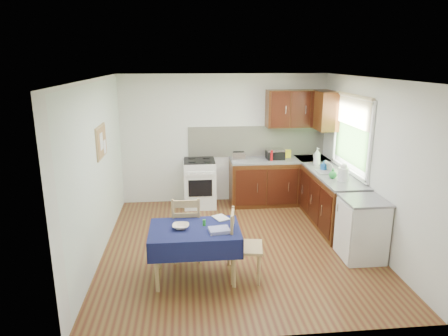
{
  "coord_description": "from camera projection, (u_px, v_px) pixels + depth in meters",
  "views": [
    {
      "loc": [
        -0.75,
        -5.54,
        2.75
      ],
      "look_at": [
        -0.18,
        0.26,
        1.17
      ],
      "focal_mm": 32.0,
      "sensor_mm": 36.0,
      "label": 1
    }
  ],
  "objects": [
    {
      "name": "window",
      "position": [
        352.0,
        129.0,
        6.54
      ],
      "size": [
        0.04,
        1.48,
        1.26
      ],
      "color": "#2C5021",
      "rests_on": "wall_right"
    },
    {
      "name": "chair_far",
      "position": [
        186.0,
        226.0,
        5.56
      ],
      "size": [
        0.43,
        0.43,
        0.96
      ],
      "rotation": [
        0.0,
        0.0,
        3.12
      ],
      "color": "#A38B51",
      "rests_on": "ground"
    },
    {
      "name": "wall_back",
      "position": [
        224.0,
        139.0,
        7.8
      ],
      "size": [
        4.0,
        0.02,
        2.5
      ],
      "primitive_type": "cube",
      "color": "silver",
      "rests_on": "ground"
    },
    {
      "name": "soap_bottle_b",
      "position": [
        324.0,
        166.0,
        6.85
      ],
      "size": [
        0.11,
        0.11,
        0.18
      ],
      "primitive_type": "imported",
      "rotation": [
        0.0,
        0.0,
        2.24
      ],
      "color": "#1C5DA8",
      "rests_on": "worktop_right"
    },
    {
      "name": "corkboard",
      "position": [
        101.0,
        142.0,
        5.79
      ],
      "size": [
        0.04,
        0.62,
        0.47
      ],
      "color": "#A38B51",
      "rests_on": "wall_left"
    },
    {
      "name": "plate_bowl",
      "position": [
        181.0,
        226.0,
        5.03
      ],
      "size": [
        0.23,
        0.23,
        0.05
      ],
      "primitive_type": "imported",
      "rotation": [
        0.0,
        0.0,
        -0.08
      ],
      "color": "#F0DEC4",
      "rests_on": "dining_table"
    },
    {
      "name": "soap_bottle_a",
      "position": [
        317.0,
        157.0,
        7.18
      ],
      "size": [
        0.14,
        0.14,
        0.32
      ],
      "primitive_type": "imported",
      "rotation": [
        0.0,
        0.0,
        0.17
      ],
      "color": "white",
      "rests_on": "worktop_right"
    },
    {
      "name": "tea_towel",
      "position": [
        219.0,
        230.0,
        4.93
      ],
      "size": [
        0.27,
        0.23,
        0.04
      ],
      "primitive_type": "cube",
      "rotation": [
        0.0,
        0.0,
        0.13
      ],
      "color": "navy",
      "rests_on": "dining_table"
    },
    {
      "name": "wall_right",
      "position": [
        370.0,
        163.0,
        5.97
      ],
      "size": [
        0.02,
        4.2,
        2.5
      ],
      "primitive_type": "cube",
      "color": "silver",
      "rests_on": "ground"
    },
    {
      "name": "splashback",
      "position": [
        257.0,
        141.0,
        7.86
      ],
      "size": [
        2.7,
        0.02,
        0.6
      ],
      "primitive_type": "cube",
      "color": "beige",
      "rests_on": "wall_back"
    },
    {
      "name": "spice_jar",
      "position": [
        204.0,
        223.0,
        5.11
      ],
      "size": [
        0.04,
        0.04,
        0.08
      ],
      "primitive_type": "cylinder",
      "color": "#248529",
      "rests_on": "dining_table"
    },
    {
      "name": "dish_rack",
      "position": [
        329.0,
        171.0,
        6.76
      ],
      "size": [
        0.39,
        0.3,
        0.19
      ],
      "rotation": [
        0.0,
        0.0,
        -0.4
      ],
      "color": "#929297",
      "rests_on": "worktop_right"
    },
    {
      "name": "chair_near",
      "position": [
        242.0,
        243.0,
        5.07
      ],
      "size": [
        0.47,
        0.47,
        0.93
      ],
      "rotation": [
        0.0,
        0.0,
        1.4
      ],
      "color": "#A38B51",
      "rests_on": "ground"
    },
    {
      "name": "kettle",
      "position": [
        343.0,
        173.0,
        6.27
      ],
      "size": [
        0.17,
        0.17,
        0.28
      ],
      "color": "white",
      "rests_on": "worktop_right"
    },
    {
      "name": "ceiling",
      "position": [
        239.0,
        79.0,
        5.45
      ],
      "size": [
        4.0,
        4.2,
        0.02
      ],
      "primitive_type": "cube",
      "color": "white",
      "rests_on": "wall_back"
    },
    {
      "name": "book",
      "position": [
        215.0,
        219.0,
        5.31
      ],
      "size": [
        0.25,
        0.28,
        0.02
      ],
      "primitive_type": "imported",
      "rotation": [
        0.0,
        0.0,
        0.43
      ],
      "color": "white",
      "rests_on": "dining_table"
    },
    {
      "name": "fridge",
      "position": [
        362.0,
        229.0,
        5.63
      ],
      "size": [
        0.58,
        0.6,
        0.89
      ],
      "color": "white",
      "rests_on": "ground"
    },
    {
      "name": "stove",
      "position": [
        200.0,
        183.0,
        7.67
      ],
      "size": [
        0.6,
        0.61,
        0.92
      ],
      "color": "white",
      "rests_on": "ground"
    },
    {
      "name": "base_cabinets",
      "position": [
        302.0,
        190.0,
        7.33
      ],
      "size": [
        1.9,
        2.3,
        0.86
      ],
      "color": "black",
      "rests_on": "ground"
    },
    {
      "name": "wall_left",
      "position": [
        97.0,
        170.0,
        5.59
      ],
      "size": [
        0.02,
        4.2,
        2.5
      ],
      "primitive_type": "cube",
      "color": "silver",
      "rests_on": "ground"
    },
    {
      "name": "cup",
      "position": [
        316.0,
        156.0,
        7.69
      ],
      "size": [
        0.14,
        0.14,
        0.1
      ],
      "primitive_type": "imported",
      "rotation": [
        0.0,
        0.0,
        -0.18
      ],
      "color": "white",
      "rests_on": "worktop_back"
    },
    {
      "name": "toaster",
      "position": [
        238.0,
        156.0,
        7.54
      ],
      "size": [
        0.24,
        0.15,
        0.19
      ],
      "rotation": [
        0.0,
        0.0,
        -0.29
      ],
      "color": "silver",
      "rests_on": "worktop_back"
    },
    {
      "name": "worktop_right",
      "position": [
        334.0,
        175.0,
        6.66
      ],
      "size": [
        0.6,
        1.7,
        0.04
      ],
      "primitive_type": "cube",
      "color": "slate",
      "rests_on": "base_cabinets"
    },
    {
      "name": "upper_cabinets",
      "position": [
        306.0,
        109.0,
        7.5
      ],
      "size": [
        1.2,
        0.85,
        0.7
      ],
      "color": "black",
      "rests_on": "wall_back"
    },
    {
      "name": "yellow_packet",
      "position": [
        288.0,
        154.0,
        7.78
      ],
      "size": [
        0.12,
        0.09,
        0.15
      ],
      "primitive_type": "cube",
      "rotation": [
        0.0,
        0.0,
        0.11
      ],
      "color": "yellow",
      "rests_on": "worktop_back"
    },
    {
      "name": "floor",
      "position": [
        237.0,
        245.0,
        6.11
      ],
      "size": [
        4.2,
        4.2,
        0.0
      ],
      "primitive_type": "plane",
      "color": "#512515",
      "rests_on": "ground"
    },
    {
      "name": "sauce_bottle",
      "position": [
        272.0,
        156.0,
        7.53
      ],
      "size": [
        0.05,
        0.05,
        0.2
      ],
      "primitive_type": "cylinder",
      "color": "red",
      "rests_on": "worktop_back"
    },
    {
      "name": "wall_front",
      "position": [
        268.0,
        224.0,
        3.77
      ],
      "size": [
        4.0,
        0.02,
        2.5
      ],
      "primitive_type": "cube",
      "color": "silver",
      "rests_on": "ground"
    },
    {
      "name": "worktop_back",
      "position": [
        279.0,
        160.0,
        7.71
      ],
      "size": [
        1.9,
        0.6,
        0.04
      ],
      "primitive_type": "cube",
      "color": "slate",
      "rests_on": "base_cabinets"
    },
    {
      "name": "sandwich_press",
      "position": [
        275.0,
        154.0,
        7.68
      ],
      "size": [
        0.33,
        0.29,
        0.19
      ],
      "rotation": [
        0.0,
        0.0,
        0.38
      ],
      "color": "black",
      "rests_on": "worktop_back"
    },
    {
      "name": "soap_bottle_c",
      "position": [
        333.0,
        173.0,
        6.42
      ],
      "size": [
        0.14,
        0.14,
        0.16
      ],
      "primitive_type": "imported",
      "rotation": [
        0.0,
        0.0,
        3.07
      ],
      "color": "#278F39",
      "rests_on": "worktop_right"
    },
    {
      "name": "dining_table",
      "position": [
        195.0,
        236.0,
        5.07
      ],
      "size": [
        1.14,
        0.78,
        0.69
      ],
      "rotation": [
        0.0,
        0.0,
        -0.34
      ],
      "color": "#110F3F",
      "rests_on": "ground"
    },
    {
      "name": "worktop_corner",
      "position": [
        312.0,
        159.0,
        7.77
      ],
      "size": [
        0.6,
        0.6,
        0.04
      ],
      "primitive_type": "cube",
      "color": "slate",
      "rests_on": "base_cabinets"
    }
  ]
}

